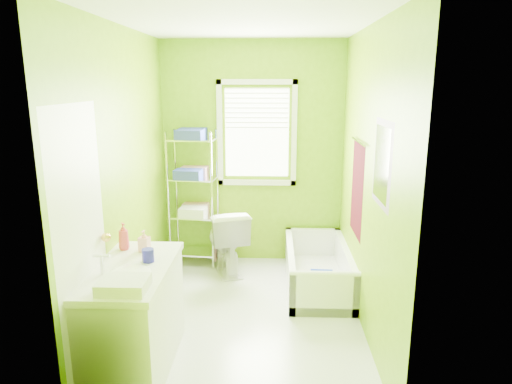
{
  "coord_description": "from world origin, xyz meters",
  "views": [
    {
      "loc": [
        0.25,
        -3.85,
        2.13
      ],
      "look_at": [
        0.09,
        0.25,
        1.14
      ],
      "focal_mm": 32.0,
      "sensor_mm": 36.0,
      "label": 1
    }
  ],
  "objects_px": {
    "bathtub": "(318,274)",
    "vanity": "(134,315)",
    "wire_shelf_unit": "(194,183)",
    "toilet": "(226,240)"
  },
  "relations": [
    {
      "from": "bathtub",
      "to": "vanity",
      "type": "relative_size",
      "value": 1.28
    },
    {
      "from": "vanity",
      "to": "wire_shelf_unit",
      "type": "bearing_deg",
      "value": 86.85
    },
    {
      "from": "bathtub",
      "to": "wire_shelf_unit",
      "type": "height_order",
      "value": "wire_shelf_unit"
    },
    {
      "from": "bathtub",
      "to": "toilet",
      "type": "bearing_deg",
      "value": 159.21
    },
    {
      "from": "vanity",
      "to": "wire_shelf_unit",
      "type": "height_order",
      "value": "wire_shelf_unit"
    },
    {
      "from": "bathtub",
      "to": "toilet",
      "type": "distance_m",
      "value": 1.11
    },
    {
      "from": "bathtub",
      "to": "wire_shelf_unit",
      "type": "bearing_deg",
      "value": 156.68
    },
    {
      "from": "toilet",
      "to": "wire_shelf_unit",
      "type": "height_order",
      "value": "wire_shelf_unit"
    },
    {
      "from": "wire_shelf_unit",
      "to": "toilet",
      "type": "bearing_deg",
      "value": -29.54
    },
    {
      "from": "bathtub",
      "to": "vanity",
      "type": "height_order",
      "value": "vanity"
    }
  ]
}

